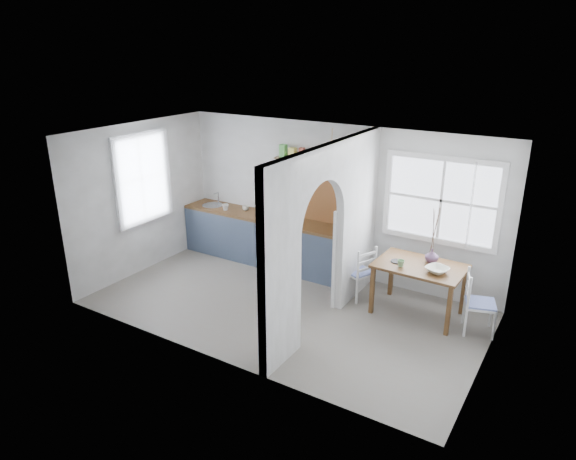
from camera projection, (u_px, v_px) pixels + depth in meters
The scene contains 26 objects.
floor at pixel (284, 308), 7.86m from camera, with size 5.80×3.20×0.01m, color slate.
ceiling at pixel (284, 138), 6.97m from camera, with size 5.80×3.20×0.01m, color white.
walls at pixel (284, 228), 7.41m from camera, with size 5.81×3.21×2.60m.
partition at pixel (329, 226), 7.06m from camera, with size 0.12×3.20×2.60m.
kitchen_window at pixel (141, 178), 8.71m from camera, with size 0.10×1.16×1.50m, color white, non-canonical shape.
nook_window at pixel (441, 201), 7.67m from camera, with size 1.76×0.10×1.30m, color white, non-canonical shape.
counter at pixel (270, 239), 9.32m from camera, with size 3.50×0.60×0.90m.
sink at pixel (213, 206), 9.79m from camera, with size 0.40×0.40×0.02m, color #B4B7BF.
backsplash at pixel (323, 196), 8.75m from camera, with size 1.65×0.03×0.90m, color brown.
shelf at pixel (321, 159), 8.46m from camera, with size 1.75×0.20×0.21m.
pendant_lamp at pixel (331, 174), 8.06m from camera, with size 0.26×0.26×0.16m, color beige.
utensil_rail at pixel (349, 209), 7.78m from camera, with size 0.02×0.02×0.50m, color #B4B7BF.
dining_table at pixel (418, 289), 7.57m from camera, with size 1.26×0.84×0.79m, color brown, non-canonical shape.
chair_left at pixel (358, 271), 8.06m from camera, with size 0.40×0.40×0.88m, color white, non-canonical shape.
chair_right at pixel (481, 303), 7.06m from camera, with size 0.41×0.41×0.90m, color white, non-canonical shape.
kettle at pixel (342, 227), 8.29m from camera, with size 0.18×0.14×0.22m, color white, non-canonical shape.
mug_a at pixel (225, 207), 9.49m from camera, with size 0.12×0.12×0.11m, color silver.
mug_b at pixel (246, 208), 9.48m from camera, with size 0.12×0.12×0.09m, color beige.
knife_block at pixel (270, 211), 9.15m from camera, with size 0.09×0.13×0.20m, color #432A16.
jar at pixel (273, 210), 9.26m from camera, with size 0.10×0.10×0.16m, color olive.
towel_magenta at pixel (347, 277), 8.26m from camera, with size 0.02×0.03×0.49m, color #A31D54.
towel_orange at pixel (345, 279), 8.23m from camera, with size 0.02×0.03×0.50m, color orange.
bowl at pixel (437, 270), 7.19m from camera, with size 0.31×0.31×0.08m, color white.
table_cup at pixel (401, 263), 7.37m from camera, with size 0.11×0.11×0.10m, color #709D69.
plate at pixel (397, 261), 7.54m from camera, with size 0.18×0.18×0.02m, color black.
vase at pixel (432, 256), 7.50m from camera, with size 0.20×0.20×0.20m, color #5B3E61.
Camera 1 is at (3.72, -5.90, 3.82)m, focal length 32.00 mm.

